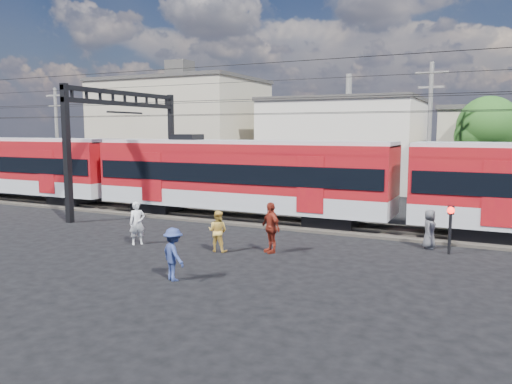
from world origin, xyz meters
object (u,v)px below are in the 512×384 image
(pedestrian_a, at_px, (137,223))
(pedestrian_c, at_px, (173,254))
(crossing_signal, at_px, (450,221))
(commuter_train, at_px, (242,174))

(pedestrian_a, distance_m, pedestrian_c, 5.50)
(pedestrian_a, distance_m, crossing_signal, 12.36)
(commuter_train, relative_size, pedestrian_a, 28.36)
(commuter_train, bearing_deg, pedestrian_c, -74.30)
(pedestrian_c, bearing_deg, pedestrian_a, -11.31)
(commuter_train, distance_m, pedestrian_c, 10.96)
(pedestrian_a, xyz_separation_m, pedestrian_c, (4.24, -3.50, -0.05))
(pedestrian_a, xyz_separation_m, crossing_signal, (11.76, 3.78, 0.41))
(commuter_train, height_order, pedestrian_c, commuter_train)
(pedestrian_c, distance_m, crossing_signal, 10.48)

